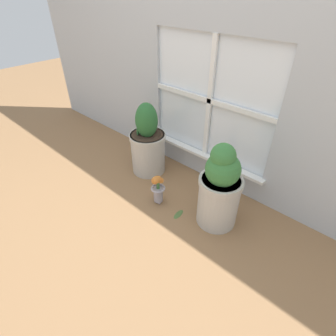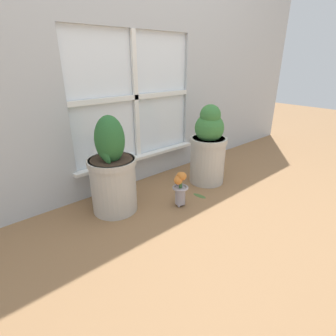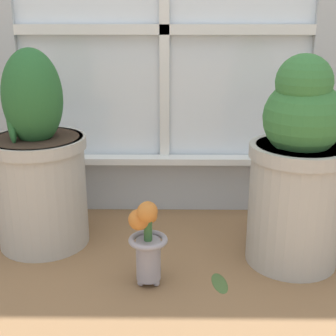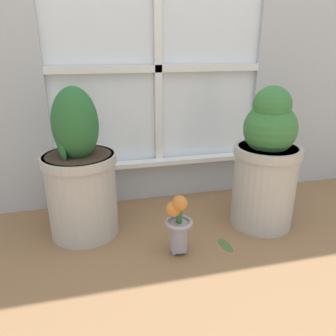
# 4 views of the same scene
# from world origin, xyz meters

# --- Properties ---
(ground_plane) EXTENTS (10.00, 10.00, 0.00)m
(ground_plane) POSITION_xyz_m (0.00, 0.00, 0.00)
(ground_plane) COLOR olive
(wall_with_window) EXTENTS (4.40, 0.10, 2.50)m
(wall_with_window) POSITION_xyz_m (0.00, 0.65, 1.28)
(wall_with_window) COLOR #B2B7BC
(wall_with_window) RESTS_ON ground_plane
(potted_plant_left) EXTENTS (0.32, 0.32, 0.65)m
(potted_plant_left) POSITION_xyz_m (-0.41, 0.34, 0.27)
(potted_plant_left) COLOR #B7B2A8
(potted_plant_left) RESTS_ON ground_plane
(potted_plant_right) EXTENTS (0.30, 0.30, 0.65)m
(potted_plant_right) POSITION_xyz_m (0.41, 0.23, 0.30)
(potted_plant_right) COLOR #B7B2A8
(potted_plant_right) RESTS_ON ground_plane
(flower_vase) EXTENTS (0.11, 0.11, 0.26)m
(flower_vase) POSITION_xyz_m (-0.04, 0.08, 0.15)
(flower_vase) COLOR #99939E
(flower_vase) RESTS_ON ground_plane
(fallen_leaf) EXTENTS (0.06, 0.11, 0.01)m
(fallen_leaf) POSITION_xyz_m (0.17, 0.08, 0.00)
(fallen_leaf) COLOR #476633
(fallen_leaf) RESTS_ON ground_plane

